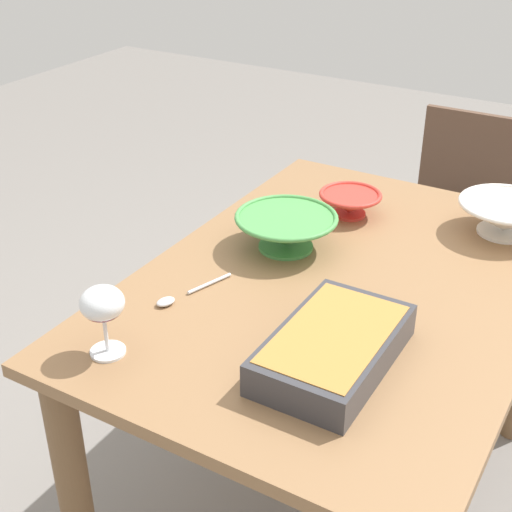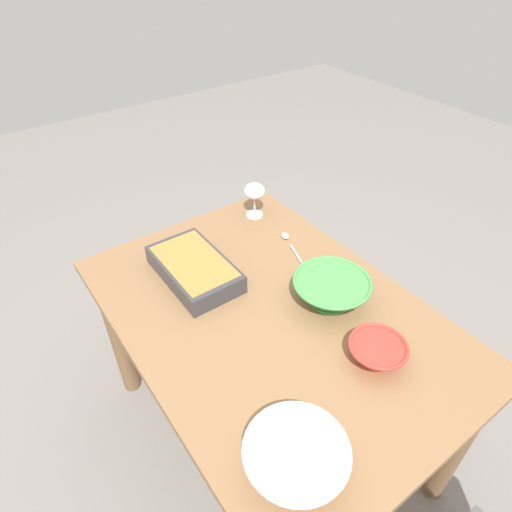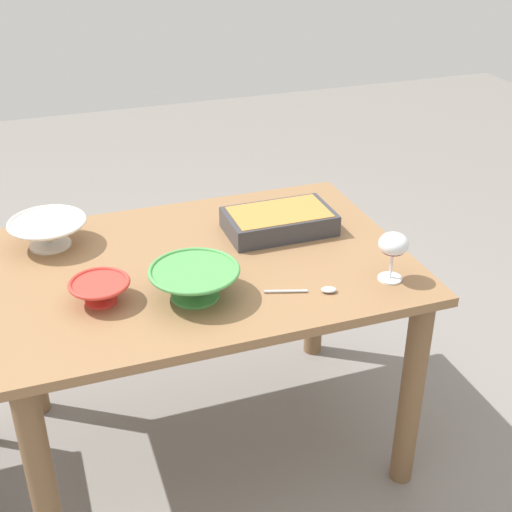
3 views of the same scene
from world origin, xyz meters
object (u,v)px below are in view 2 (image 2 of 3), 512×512
object	(u,v)px
wine_glass	(254,193)
serving_bowl	(331,290)
small_bowl	(377,351)
dining_table	(270,339)
mixing_bowl	(296,458)
serving_spoon	(288,241)
casserole_dish	(194,268)

from	to	relation	value
wine_glass	serving_bowl	xyz separation A→B (m)	(0.56, -0.10, -0.06)
wine_glass	small_bowl	size ratio (longest dim) A/B	0.88
dining_table	mixing_bowl	size ratio (longest dim) A/B	5.09
wine_glass	mixing_bowl	xyz separation A→B (m)	(0.92, -0.54, -0.06)
dining_table	serving_bowl	bearing A→B (deg)	69.08
dining_table	wine_glass	xyz separation A→B (m)	(-0.49, 0.28, 0.24)
dining_table	serving_spoon	size ratio (longest dim) A/B	6.19
dining_table	mixing_bowl	bearing A→B (deg)	-31.10
serving_spoon	wine_glass	bearing A→B (deg)	178.71
mixing_bowl	serving_spoon	distance (m)	0.87
mixing_bowl	serving_spoon	bearing A→B (deg)	141.86
wine_glass	casserole_dish	xyz separation A→B (m)	(0.19, -0.40, -0.07)
casserole_dish	serving_bowl	bearing A→B (deg)	39.42
casserole_dish	mixing_bowl	bearing A→B (deg)	-11.42
wine_glass	serving_bowl	bearing A→B (deg)	-9.71
mixing_bowl	dining_table	bearing A→B (deg)	148.90
casserole_dish	mixing_bowl	distance (m)	0.74
dining_table	wine_glass	bearing A→B (deg)	149.83
dining_table	small_bowl	distance (m)	0.39
dining_table	casserole_dish	distance (m)	0.36
wine_glass	small_bowl	distance (m)	0.83
dining_table	casserole_dish	bearing A→B (deg)	-159.05
wine_glass	mixing_bowl	world-z (taller)	wine_glass
mixing_bowl	small_bowl	xyz separation A→B (m)	(-0.10, 0.39, -0.01)
mixing_bowl	casserole_dish	bearing A→B (deg)	168.58
dining_table	mixing_bowl	world-z (taller)	mixing_bowl
casserole_dish	mixing_bowl	world-z (taller)	mixing_bowl
dining_table	wine_glass	distance (m)	0.61
casserole_dish	mixing_bowl	xyz separation A→B (m)	(0.72, -0.15, 0.01)
mixing_bowl	serving_bowl	xyz separation A→B (m)	(-0.36, 0.45, 0.00)
mixing_bowl	small_bowl	distance (m)	0.40
casserole_dish	serving_spoon	xyz separation A→B (m)	(0.04, 0.39, -0.03)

